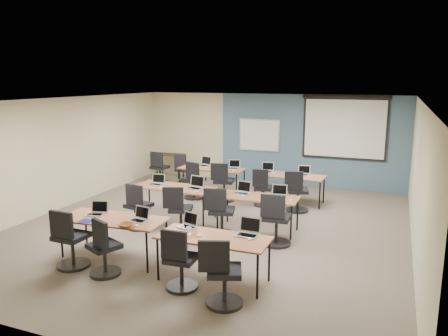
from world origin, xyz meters
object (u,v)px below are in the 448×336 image
at_px(training_table_mid_right, 258,199).
at_px(spare_chair_a, 183,172).
at_px(laptop_2, 189,224).
at_px(task_chair_6, 220,216).
at_px(projector_screen, 345,124).
at_px(laptop_7, 279,194).
at_px(task_chair_7, 275,224).
at_px(task_chair_10, 263,191).
at_px(training_table_back_right, 290,177).
at_px(task_chair_2, 180,264).
at_px(whiteboard, 259,135).
at_px(laptop_1, 140,217).
at_px(laptop_11, 304,173).
at_px(task_chair_11, 297,195).
at_px(laptop_10, 267,169).
at_px(training_table_front_right, 213,240).
at_px(utility_table, 170,157).
at_px(spare_chair_b, 159,170).
at_px(task_chair_0, 70,243).
at_px(laptop_3, 248,231).
at_px(training_table_front_left, 113,221).
at_px(laptop_8, 205,164).
at_px(training_table_back_left, 212,170).
at_px(task_chair_5, 179,213).
at_px(laptop_6, 243,191).
at_px(task_chair_4, 138,210).
at_px(training_table_mid_left, 174,188).
at_px(task_chair_9, 223,185).
at_px(laptop_5, 196,185).
at_px(task_chair_3, 222,278).
at_px(laptop_4, 157,182).
at_px(task_chair_8, 194,183).
at_px(task_chair_1, 104,252).

relative_size(training_table_mid_right, spare_chair_a, 1.79).
distance_m(laptop_2, task_chair_6, 1.63).
bearing_deg(projector_screen, laptop_7, -101.49).
relative_size(training_table_mid_right, laptop_2, 5.68).
distance_m(task_chair_7, task_chair_10, 2.64).
xyz_separation_m(training_table_back_right, task_chair_2, (-0.43, -5.27, -0.28)).
distance_m(whiteboard, laptop_1, 6.52).
height_order(laptop_11, task_chair_11, task_chair_11).
bearing_deg(laptop_10, training_table_front_right, -89.01).
height_order(utility_table, spare_chair_b, spare_chair_b).
bearing_deg(laptop_10, laptop_1, -106.48).
bearing_deg(task_chair_0, task_chair_7, 39.54).
height_order(laptop_3, task_chair_10, laptop_3).
xyz_separation_m(training_table_front_left, training_table_back_right, (2.08, 4.62, -0.00)).
relative_size(training_table_front_left, task_chair_11, 1.86).
bearing_deg(laptop_7, laptop_8, 130.91).
height_order(training_table_back_left, task_chair_10, task_chair_10).
bearing_deg(training_table_mid_right, training_table_back_left, 129.77).
bearing_deg(laptop_3, task_chair_2, -135.76).
bearing_deg(task_chair_5, laptop_10, 55.46).
bearing_deg(task_chair_7, laptop_6, 134.57).
distance_m(task_chair_4, laptop_8, 3.47).
relative_size(training_table_mid_right, task_chair_4, 1.68).
relative_size(training_table_front_left, laptop_7, 5.99).
distance_m(task_chair_10, utility_table, 4.31).
relative_size(training_table_front_right, task_chair_7, 1.69).
height_order(training_table_mid_left, task_chair_2, task_chair_2).
xyz_separation_m(training_table_mid_left, spare_chair_b, (-2.00, 2.77, -0.27)).
height_order(task_chair_4, task_chair_6, task_chair_6).
relative_size(projector_screen, laptop_10, 7.59).
relative_size(laptop_1, laptop_8, 0.88).
bearing_deg(utility_table, task_chair_9, -40.49).
relative_size(task_chair_0, laptop_7, 3.30).
xyz_separation_m(task_chair_2, laptop_5, (-1.21, 3.13, 0.39)).
bearing_deg(laptop_3, laptop_2, -177.27).
xyz_separation_m(task_chair_3, spare_chair_b, (-4.50, 6.08, -0.01)).
distance_m(projector_screen, laptop_10, 2.68).
bearing_deg(training_table_front_right, training_table_front_left, 174.50).
height_order(laptop_4, utility_table, laptop_4).
bearing_deg(training_table_mid_right, laptop_8, 131.30).
xyz_separation_m(training_table_front_left, laptop_3, (2.48, 0.09, 0.11)).
height_order(laptop_7, laptop_11, laptop_7).
distance_m(task_chair_8, laptop_10, 1.98).
bearing_deg(training_table_mid_right, laptop_11, 78.01).
bearing_deg(training_table_front_left, task_chair_1, -70.09).
bearing_deg(laptop_7, whiteboard, 104.56).
bearing_deg(task_chair_0, laptop_5, 76.62).
bearing_deg(training_table_mid_right, laptop_10, 100.58).
relative_size(training_table_mid_left, task_chair_11, 1.83).
distance_m(projector_screen, task_chair_2, 7.49).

